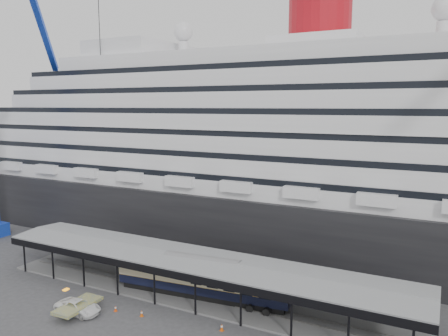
{
  "coord_description": "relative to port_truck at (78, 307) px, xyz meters",
  "views": [
    {
      "loc": [
        27.6,
        -39.93,
        24.03
      ],
      "look_at": [
        2.96,
        8.0,
        16.27
      ],
      "focal_mm": 35.0,
      "sensor_mm": 36.0,
      "label": 1
    }
  ],
  "objects": [
    {
      "name": "cruise_ship",
      "position": [
        9.47,
        37.1,
        17.57
      ],
      "size": [
        130.0,
        30.0,
        43.9
      ],
      "color": "black",
      "rests_on": "ground"
    },
    {
      "name": "traffic_cone_mid",
      "position": [
        7.04,
        2.78,
        -0.4
      ],
      "size": [
        0.49,
        0.49,
        0.76
      ],
      "rotation": [
        0.0,
        0.0,
        -0.32
      ],
      "color": "#CF510B",
      "rests_on": "ground"
    },
    {
      "name": "traffic_cone_left",
      "position": [
        3.51,
        2.39,
        -0.43
      ],
      "size": [
        0.43,
        0.43,
        0.7
      ],
      "rotation": [
        0.0,
        0.0,
        -0.23
      ],
      "color": "#E2460C",
      "rests_on": "ground"
    },
    {
      "name": "pullman_carriage",
      "position": [
        10.81,
        10.1,
        1.91
      ],
      "size": [
        22.78,
        5.07,
        22.2
      ],
      "rotation": [
        0.0,
        0.0,
        0.1
      ],
      "color": "black",
      "rests_on": "ground"
    },
    {
      "name": "port_truck",
      "position": [
        0.0,
        0.0,
        0.0
      ],
      "size": [
        5.7,
        2.77,
        1.56
      ],
      "primitive_type": "imported",
      "rotation": [
        0.0,
        0.0,
        1.6
      ],
      "color": "white",
      "rests_on": "ground"
    },
    {
      "name": "traffic_cone_right",
      "position": [
        16.72,
        4.13,
        -0.38
      ],
      "size": [
        0.53,
        0.53,
        0.81
      ],
      "rotation": [
        0.0,
        0.0,
        -0.34
      ],
      "color": "#CE4E0B",
      "rests_on": "ground"
    },
    {
      "name": "platform_canopy",
      "position": [
        9.42,
        10.1,
        1.58
      ],
      "size": [
        56.0,
        9.18,
        5.3
      ],
      "color": "slate",
      "rests_on": "ground"
    },
    {
      "name": "ground",
      "position": [
        9.42,
        5.1,
        -0.78
      ],
      "size": [
        200.0,
        200.0,
        0.0
      ],
      "primitive_type": "plane",
      "color": "#3A3A3D",
      "rests_on": "ground"
    }
  ]
}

